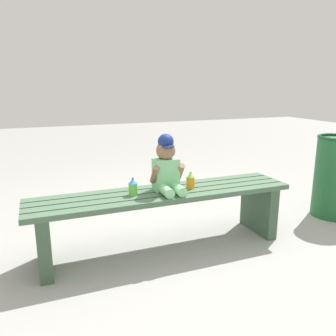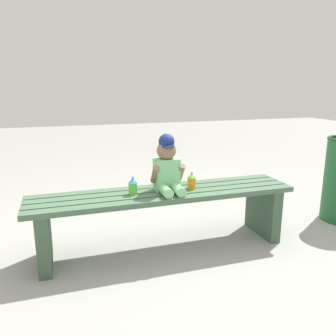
{
  "view_description": "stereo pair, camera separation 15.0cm",
  "coord_description": "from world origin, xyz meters",
  "px_view_note": "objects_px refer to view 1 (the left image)",
  "views": [
    {
      "loc": [
        -0.81,
        -2.13,
        1.17
      ],
      "look_at": [
        0.01,
        -0.05,
        0.62
      ],
      "focal_mm": 36.25,
      "sensor_mm": 36.0,
      "label": 1
    },
    {
      "loc": [
        -0.67,
        -2.18,
        1.17
      ],
      "look_at": [
        0.01,
        -0.05,
        0.62
      ],
      "focal_mm": 36.25,
      "sensor_mm": 36.0,
      "label": 2
    }
  ],
  "objects_px": {
    "park_bench": "(164,209)",
    "sippy_cup_left": "(133,187)",
    "trash_bin": "(336,176)",
    "child_figure": "(167,166)",
    "sippy_cup_right": "(191,181)"
  },
  "relations": [
    {
      "from": "park_bench",
      "to": "trash_bin",
      "type": "relative_size",
      "value": 2.56
    },
    {
      "from": "sippy_cup_left",
      "to": "sippy_cup_right",
      "type": "bearing_deg",
      "value": 0.0
    },
    {
      "from": "park_bench",
      "to": "sippy_cup_left",
      "type": "xyz_separation_m",
      "value": [
        -0.22,
        -0.0,
        0.19
      ]
    },
    {
      "from": "child_figure",
      "to": "sippy_cup_right",
      "type": "distance_m",
      "value": 0.22
    },
    {
      "from": "park_bench",
      "to": "sippy_cup_right",
      "type": "relative_size",
      "value": 15.16
    },
    {
      "from": "sippy_cup_right",
      "to": "child_figure",
      "type": "bearing_deg",
      "value": 176.71
    },
    {
      "from": "trash_bin",
      "to": "park_bench",
      "type": "bearing_deg",
      "value": -178.77
    },
    {
      "from": "child_figure",
      "to": "trash_bin",
      "type": "xyz_separation_m",
      "value": [
        1.64,
        0.03,
        -0.24
      ]
    },
    {
      "from": "trash_bin",
      "to": "child_figure",
      "type": "bearing_deg",
      "value": -178.96
    },
    {
      "from": "sippy_cup_left",
      "to": "child_figure",
      "type": "bearing_deg",
      "value": 2.41
    },
    {
      "from": "park_bench",
      "to": "sippy_cup_right",
      "type": "bearing_deg",
      "value": -1.25
    },
    {
      "from": "sippy_cup_right",
      "to": "trash_bin",
      "type": "height_order",
      "value": "trash_bin"
    },
    {
      "from": "park_bench",
      "to": "trash_bin",
      "type": "height_order",
      "value": "trash_bin"
    },
    {
      "from": "sippy_cup_left",
      "to": "sippy_cup_right",
      "type": "height_order",
      "value": "same"
    },
    {
      "from": "park_bench",
      "to": "trash_bin",
      "type": "bearing_deg",
      "value": 1.23
    }
  ]
}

